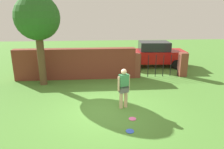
# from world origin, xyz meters

# --- Properties ---
(ground_plane) EXTENTS (40.00, 40.00, 0.00)m
(ground_plane) POSITION_xyz_m (0.00, 0.00, 0.00)
(ground_plane) COLOR #4C8433
(brick_wall) EXTENTS (6.74, 0.50, 1.74)m
(brick_wall) POSITION_xyz_m (-1.50, 4.21, 0.87)
(brick_wall) COLOR brown
(brick_wall) RESTS_ON ground
(tree) EXTENTS (2.21, 2.21, 4.54)m
(tree) POSITION_xyz_m (-3.15, 3.35, 3.37)
(tree) COLOR brown
(tree) RESTS_ON ground
(person) EXTENTS (0.50, 0.34, 1.62)m
(person) POSITION_xyz_m (0.71, 0.23, 0.90)
(person) COLOR beige
(person) RESTS_ON ground
(fence_gate) EXTENTS (3.24, 0.44, 1.40)m
(fence_gate) POSITION_xyz_m (3.37, 4.21, 0.70)
(fence_gate) COLOR brown
(fence_gate) RESTS_ON ground
(car) EXTENTS (4.29, 2.12, 1.72)m
(car) POSITION_xyz_m (3.66, 6.60, 0.86)
(car) COLOR #A51111
(car) RESTS_ON ground
(frisbee_blue) EXTENTS (0.27, 0.27, 0.02)m
(frisbee_blue) POSITION_xyz_m (0.69, -1.54, 0.01)
(frisbee_blue) COLOR blue
(frisbee_blue) RESTS_ON ground
(frisbee_pink) EXTENTS (0.27, 0.27, 0.02)m
(frisbee_pink) POSITION_xyz_m (0.91, -0.75, 0.01)
(frisbee_pink) COLOR pink
(frisbee_pink) RESTS_ON ground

